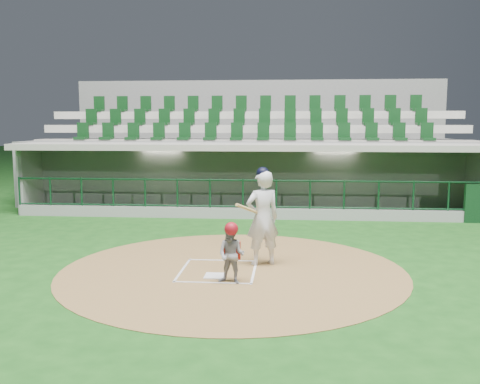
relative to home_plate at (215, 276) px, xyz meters
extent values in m
plane|color=#144413|center=(0.00, 0.70, -0.02)|extent=(120.00, 120.00, 0.00)
cylinder|color=brown|center=(0.30, 0.50, -0.02)|extent=(7.20, 7.20, 0.01)
cube|color=silver|center=(0.00, 0.00, 0.00)|extent=(0.43, 0.43, 0.02)
cube|color=silver|center=(-0.75, 0.40, 0.00)|extent=(0.05, 1.80, 0.01)
cube|color=white|center=(0.75, 0.40, 0.00)|extent=(0.05, 1.80, 0.01)
cube|color=white|center=(0.00, 1.25, 0.00)|extent=(1.55, 0.05, 0.01)
cube|color=silver|center=(0.00, -0.45, 0.00)|extent=(1.55, 0.05, 0.01)
cube|color=gray|center=(0.00, 8.20, -0.57)|extent=(15.00, 3.00, 0.10)
cube|color=slate|center=(0.00, 9.80, 0.83)|extent=(15.00, 0.20, 2.70)
cube|color=#B0AC9C|center=(0.00, 9.68, 1.08)|extent=(13.50, 0.04, 0.90)
cube|color=gray|center=(-7.50, 8.20, 0.83)|extent=(0.20, 3.00, 2.70)
cube|color=slate|center=(7.50, 8.20, 0.83)|extent=(0.20, 3.00, 2.70)
cube|color=gray|center=(0.00, 7.95, 2.28)|extent=(15.40, 3.50, 0.20)
cube|color=gray|center=(0.00, 6.65, 0.13)|extent=(15.00, 0.15, 0.40)
cube|color=black|center=(0.00, 6.65, 1.70)|extent=(15.00, 0.01, 0.95)
cube|color=brown|center=(0.00, 9.25, -0.30)|extent=(12.75, 0.40, 0.45)
cube|color=white|center=(-3.00, 8.20, 2.15)|extent=(1.30, 0.35, 0.04)
cube|color=white|center=(3.00, 8.20, 2.15)|extent=(1.30, 0.35, 0.04)
imported|color=#A8121A|center=(-5.90, 9.07, 0.39)|extent=(1.32, 1.00, 1.82)
imported|color=maroon|center=(-2.56, 9.16, 0.27)|extent=(0.96, 0.47, 1.58)
imported|color=#A8121E|center=(2.29, 9.19, 0.24)|extent=(0.87, 0.72, 1.52)
imported|color=maroon|center=(4.57, 8.86, 0.27)|extent=(1.54, 1.03, 1.59)
cube|color=slate|center=(0.00, 11.45, 1.13)|extent=(17.00, 6.50, 2.50)
cube|color=gray|center=(0.00, 9.95, 2.28)|extent=(16.60, 0.95, 0.30)
cube|color=#ACA79B|center=(0.00, 10.90, 2.83)|extent=(16.60, 0.95, 0.30)
cube|color=#AEAA9D|center=(0.00, 11.85, 3.38)|extent=(16.60, 0.95, 0.30)
cube|color=slate|center=(0.00, 14.80, 2.50)|extent=(17.00, 0.25, 5.05)
imported|color=silver|center=(0.89, 1.00, 1.01)|extent=(0.88, 0.75, 2.05)
sphere|color=black|center=(0.89, 1.00, 1.98)|extent=(0.28, 0.28, 0.28)
cylinder|color=tan|center=(0.64, 0.75, 1.23)|extent=(0.58, 0.79, 0.39)
imported|color=gray|center=(0.37, -0.43, 0.55)|extent=(0.63, 0.55, 1.11)
sphere|color=maroon|center=(0.37, -0.43, 1.05)|extent=(0.26, 0.26, 0.26)
cube|color=#AE1D12|center=(0.37, -0.28, 0.60)|extent=(0.32, 0.10, 0.35)
camera|label=1|loc=(1.41, -10.32, 3.03)|focal=40.00mm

